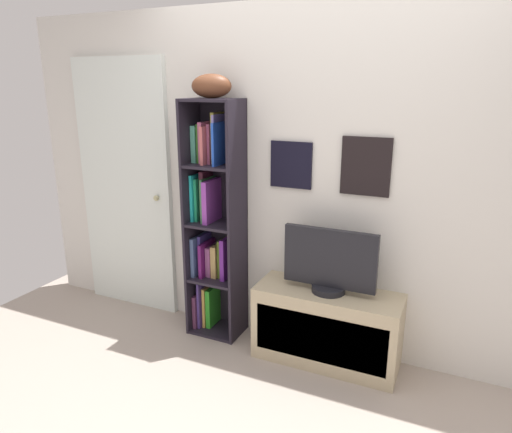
% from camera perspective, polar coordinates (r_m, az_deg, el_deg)
% --- Properties ---
extents(back_wall, '(4.80, 0.08, 2.34)m').
position_cam_1_polar(back_wall, '(3.13, 7.85, 3.83)').
color(back_wall, silver).
rests_on(back_wall, ground).
extents(bookshelf, '(0.39, 0.29, 1.73)m').
position_cam_1_polar(bookshelf, '(3.37, -5.28, -0.70)').
color(bookshelf, black).
rests_on(bookshelf, ground).
extents(football, '(0.30, 0.22, 0.16)m').
position_cam_1_polar(football, '(3.18, -5.52, 15.74)').
color(football, brown).
rests_on(football, bookshelf).
extents(tv_stand, '(0.96, 0.36, 0.51)m').
position_cam_1_polar(tv_stand, '(3.22, 8.70, -13.28)').
color(tv_stand, tan).
rests_on(tv_stand, ground).
extents(television, '(0.61, 0.22, 0.43)m').
position_cam_1_polar(television, '(3.02, 9.07, -5.60)').
color(television, black).
rests_on(television, tv_stand).
extents(door, '(0.86, 0.09, 2.02)m').
position_cam_1_polar(door, '(3.88, -15.77, 3.36)').
color(door, silver).
rests_on(door, ground).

